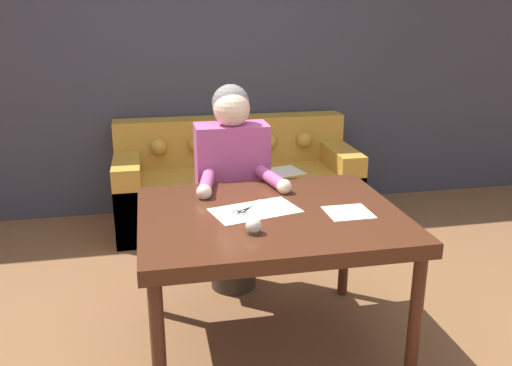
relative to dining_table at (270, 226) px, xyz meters
name	(u,v)px	position (x,y,z in m)	size (l,w,h in m)	color
ground_plane	(259,361)	(-0.08, -0.12, -0.68)	(16.00, 16.00, 0.00)	brown
wall_back	(202,56)	(-0.08, 2.15, 0.62)	(8.00, 0.06, 2.60)	#383842
dining_table	(270,226)	(0.00, 0.00, 0.00)	(1.24, 1.00, 0.75)	#472314
couch	(236,185)	(0.12, 1.76, -0.37)	(1.89, 0.77, 0.82)	#B7842D
person	(232,188)	(-0.08, 0.67, -0.02)	(0.50, 0.60, 1.27)	#33281E
pattern_paper_main	(255,210)	(-0.07, 0.03, 0.07)	(0.45, 0.33, 0.00)	beige
pattern_paper_offcut	(348,212)	(0.36, -0.09, 0.07)	(0.21, 0.20, 0.00)	beige
scissors	(246,210)	(-0.11, 0.04, 0.08)	(0.20, 0.19, 0.01)	silver
pin_cushion	(254,226)	(-0.13, -0.24, 0.11)	(0.07, 0.07, 0.07)	#4C3828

